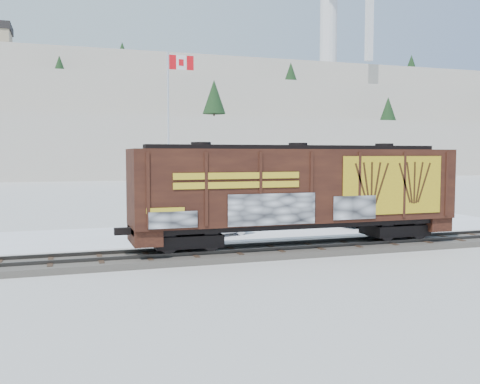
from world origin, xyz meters
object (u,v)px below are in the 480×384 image
object	(u,v)px
car_white	(217,224)
car_dark	(371,215)
flagpole	(170,159)
hopper_railcar	(298,189)
car_silver	(180,223)

from	to	relation	value
car_white	car_dark	distance (m)	10.88
flagpole	car_dark	bearing A→B (deg)	-29.81
car_white	flagpole	bearing A→B (deg)	-15.23
hopper_railcar	car_white	bearing A→B (deg)	111.83
car_dark	flagpole	bearing A→B (deg)	45.04
flagpole	car_silver	distance (m)	8.17
car_white	car_dark	bearing A→B (deg)	-107.60
car_silver	hopper_railcar	bearing A→B (deg)	-154.11
car_silver	car_white	distance (m)	2.11
hopper_railcar	car_white	distance (m)	6.76
hopper_railcar	car_silver	size ratio (longest dim) A/B	3.71
flagpole	car_silver	xyz separation A→B (m)	(-0.82, -7.27, -3.64)
hopper_railcar	car_dark	world-z (taller)	hopper_railcar
flagpole	car_white	world-z (taller)	flagpole
flagpole	car_white	distance (m)	8.85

